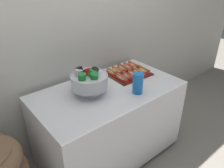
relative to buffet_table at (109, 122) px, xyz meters
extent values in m
plane|color=gray|center=(0.00, 0.00, -0.42)|extent=(10.00, 10.00, 0.00)
cube|color=beige|center=(0.00, 0.48, 0.88)|extent=(6.00, 0.10, 2.60)
cube|color=silver|center=(0.00, 0.00, 0.00)|extent=(1.38, 0.76, 0.75)
cylinder|color=black|center=(0.58, -0.28, -0.40)|extent=(0.05, 0.05, 0.04)
cylinder|color=black|center=(-0.58, 0.28, -0.40)|extent=(0.05, 0.05, 0.04)
cylinder|color=black|center=(0.58, 0.28, -0.40)|extent=(0.05, 0.05, 0.04)
cube|color=#472B19|center=(0.35, 0.12, 0.38)|extent=(0.42, 0.38, 0.01)
cube|color=#472B19|center=(0.35, -0.05, 0.39)|extent=(0.41, 0.04, 0.01)
cube|color=#472B19|center=(0.36, 0.29, 0.39)|extent=(0.41, 0.04, 0.01)
cube|color=#472B19|center=(0.16, 0.13, 0.39)|extent=(0.03, 0.36, 0.01)
cube|color=#472B19|center=(0.55, 0.11, 0.39)|extent=(0.03, 0.36, 0.01)
cube|color=#B21414|center=(0.20, 0.05, 0.39)|extent=(0.06, 0.17, 0.02)
ellipsoid|color=tan|center=(0.20, 0.05, 0.42)|extent=(0.05, 0.16, 0.04)
cylinder|color=#9E4C38|center=(0.20, 0.05, 0.43)|extent=(0.04, 0.14, 0.03)
cylinder|color=red|center=(0.20, 0.05, 0.44)|extent=(0.01, 0.12, 0.01)
cube|color=#B21414|center=(0.28, 0.04, 0.39)|extent=(0.07, 0.16, 0.02)
ellipsoid|color=#E0BC7F|center=(0.28, 0.04, 0.41)|extent=(0.06, 0.14, 0.04)
cylinder|color=#9E4C38|center=(0.28, 0.04, 0.43)|extent=(0.04, 0.14, 0.03)
cylinder|color=red|center=(0.28, 0.04, 0.44)|extent=(0.01, 0.12, 0.01)
cube|color=red|center=(0.35, 0.04, 0.39)|extent=(0.08, 0.18, 0.02)
ellipsoid|color=#E0BC7F|center=(0.35, 0.04, 0.42)|extent=(0.06, 0.16, 0.04)
cylinder|color=brown|center=(0.35, 0.04, 0.43)|extent=(0.04, 0.16, 0.03)
cylinder|color=red|center=(0.35, 0.04, 0.44)|extent=(0.02, 0.13, 0.01)
cube|color=red|center=(0.43, 0.03, 0.39)|extent=(0.07, 0.19, 0.02)
ellipsoid|color=beige|center=(0.43, 0.03, 0.41)|extent=(0.06, 0.17, 0.04)
cylinder|color=#9E4C38|center=(0.43, 0.03, 0.42)|extent=(0.04, 0.17, 0.03)
cylinder|color=yellow|center=(0.43, 0.03, 0.44)|extent=(0.01, 0.14, 0.01)
cube|color=#B21414|center=(0.50, 0.03, 0.39)|extent=(0.08, 0.18, 0.02)
ellipsoid|color=#E0BC7F|center=(0.50, 0.03, 0.41)|extent=(0.07, 0.17, 0.04)
cylinder|color=brown|center=(0.50, 0.03, 0.43)|extent=(0.05, 0.15, 0.03)
cylinder|color=yellow|center=(0.50, 0.03, 0.44)|extent=(0.02, 0.13, 0.01)
cube|color=red|center=(0.21, 0.21, 0.39)|extent=(0.06, 0.16, 0.02)
ellipsoid|color=tan|center=(0.21, 0.21, 0.42)|extent=(0.05, 0.15, 0.04)
cylinder|color=#A8563D|center=(0.21, 0.21, 0.43)|extent=(0.03, 0.14, 0.03)
cylinder|color=yellow|center=(0.21, 0.21, 0.44)|extent=(0.01, 0.12, 0.01)
cube|color=#B21414|center=(0.28, 0.21, 0.39)|extent=(0.07, 0.17, 0.02)
ellipsoid|color=#E0BC7F|center=(0.28, 0.21, 0.41)|extent=(0.05, 0.16, 0.04)
cylinder|color=#A8563D|center=(0.28, 0.21, 0.42)|extent=(0.03, 0.15, 0.03)
cylinder|color=yellow|center=(0.28, 0.21, 0.44)|extent=(0.01, 0.13, 0.01)
cube|color=red|center=(0.36, 0.20, 0.39)|extent=(0.07, 0.18, 0.02)
ellipsoid|color=beige|center=(0.36, 0.20, 0.42)|extent=(0.06, 0.17, 0.04)
cylinder|color=#9E4C38|center=(0.36, 0.20, 0.43)|extent=(0.04, 0.16, 0.03)
cylinder|color=red|center=(0.36, 0.20, 0.45)|extent=(0.01, 0.14, 0.01)
cube|color=red|center=(0.43, 0.20, 0.39)|extent=(0.08, 0.17, 0.02)
ellipsoid|color=beige|center=(0.43, 0.20, 0.41)|extent=(0.06, 0.16, 0.04)
cylinder|color=#9E4C38|center=(0.43, 0.20, 0.42)|extent=(0.04, 0.14, 0.03)
cylinder|color=red|center=(0.43, 0.20, 0.44)|extent=(0.01, 0.12, 0.01)
cube|color=red|center=(0.51, 0.19, 0.39)|extent=(0.07, 0.17, 0.02)
ellipsoid|color=#E0BC7F|center=(0.51, 0.19, 0.41)|extent=(0.05, 0.16, 0.04)
cylinder|color=#A8563D|center=(0.51, 0.19, 0.43)|extent=(0.04, 0.15, 0.03)
cylinder|color=yellow|center=(0.51, 0.19, 0.44)|extent=(0.01, 0.13, 0.01)
cylinder|color=silver|center=(-0.18, 0.04, 0.39)|extent=(0.18, 0.18, 0.02)
cone|color=silver|center=(-0.18, 0.04, 0.42)|extent=(0.06, 0.06, 0.05)
cylinder|color=silver|center=(-0.18, 0.04, 0.50)|extent=(0.32, 0.32, 0.11)
torus|color=silver|center=(-0.18, 0.04, 0.56)|extent=(0.33, 0.33, 0.02)
cylinder|color=black|center=(-0.13, 0.05, 0.55)|extent=(0.11, 0.12, 0.14)
cylinder|color=red|center=(-0.17, 0.05, 0.55)|extent=(0.09, 0.13, 0.15)
cylinder|color=black|center=(-0.21, 0.12, 0.55)|extent=(0.11, 0.13, 0.14)
cylinder|color=#B7BCC6|center=(-0.26, 0.09, 0.55)|extent=(0.10, 0.08, 0.14)
cylinder|color=#197A33|center=(-0.27, 0.01, 0.55)|extent=(0.08, 0.09, 0.13)
cylinder|color=#197A33|center=(-0.18, -0.03, 0.55)|extent=(0.07, 0.10, 0.14)
cylinder|color=#197A33|center=(-0.17, 0.02, 0.55)|extent=(0.12, 0.11, 0.15)
cylinder|color=blue|center=(0.16, -0.21, 0.43)|extent=(0.09, 0.09, 0.10)
cylinder|color=blue|center=(0.16, -0.21, 0.45)|extent=(0.09, 0.09, 0.10)
cylinder|color=blue|center=(0.16, -0.21, 0.46)|extent=(0.09, 0.09, 0.10)
cylinder|color=blue|center=(0.16, -0.21, 0.48)|extent=(0.09, 0.09, 0.10)
cylinder|color=blue|center=(0.16, -0.21, 0.50)|extent=(0.09, 0.09, 0.10)
cylinder|color=blue|center=(0.16, -0.21, 0.52)|extent=(0.09, 0.09, 0.10)
camera|label=1|loc=(-1.11, -1.40, 1.40)|focal=35.80mm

